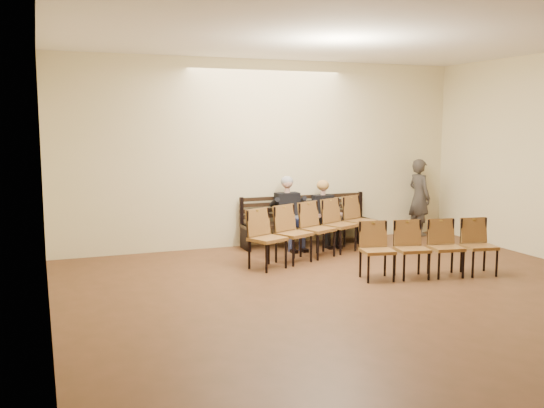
{
  "coord_description": "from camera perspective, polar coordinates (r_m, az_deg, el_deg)",
  "views": [
    {
      "loc": [
        -4.05,
        -5.78,
        2.32
      ],
      "look_at": [
        -0.25,
        4.05,
        0.91
      ],
      "focal_mm": 40.0,
      "sensor_mm": 36.0,
      "label": 1
    }
  ],
  "objects": [
    {
      "name": "water_bottle",
      "position": [
        11.44,
        6.24,
        -1.25
      ],
      "size": [
        0.08,
        0.08,
        0.23
      ],
      "primitive_type": "cylinder",
      "rotation": [
        0.0,
        0.0,
        0.21
      ],
      "color": "silver",
      "rests_on": "bench"
    },
    {
      "name": "passerby",
      "position": [
        12.92,
        13.7,
        1.15
      ],
      "size": [
        0.5,
        0.7,
        1.82
      ],
      "primitive_type": "imported",
      "rotation": [
        0.0,
        0.0,
        1.66
      ],
      "color": "#35302B",
      "rests_on": "ground"
    },
    {
      "name": "room_walls",
      "position": [
        7.72,
        10.65,
        9.1
      ],
      "size": [
        8.02,
        10.01,
        3.51
      ],
      "color": "beige",
      "rests_on": "ground"
    },
    {
      "name": "ground",
      "position": [
        7.43,
        13.41,
        -10.79
      ],
      "size": [
        10.0,
        10.0,
        0.0
      ],
      "primitive_type": "plane",
      "color": "brown",
      "rests_on": "ground"
    },
    {
      "name": "seated_woman",
      "position": [
        11.63,
        5.02,
        -1.15
      ],
      "size": [
        0.48,
        0.66,
        1.11
      ],
      "primitive_type": null,
      "color": "black",
      "rests_on": "ground"
    },
    {
      "name": "bag",
      "position": [
        12.06,
        9.09,
        -2.82
      ],
      "size": [
        0.49,
        0.4,
        0.31
      ],
      "primitive_type": "cube",
      "rotation": [
        0.0,
        0.0,
        0.32
      ],
      "color": "black",
      "rests_on": "ground"
    },
    {
      "name": "seated_man",
      "position": [
        11.31,
        1.62,
        -0.85
      ],
      "size": [
        0.54,
        0.75,
        1.31
      ],
      "primitive_type": null,
      "color": "black",
      "rests_on": "ground"
    },
    {
      "name": "laptop",
      "position": [
        11.21,
        2.05,
        -1.31
      ],
      "size": [
        0.37,
        0.3,
        0.26
      ],
      "primitive_type": "cube",
      "rotation": [
        0.0,
        0.0,
        0.04
      ],
      "color": "silver",
      "rests_on": "bench"
    },
    {
      "name": "bench",
      "position": [
        11.66,
        3.36,
        -2.74
      ],
      "size": [
        2.6,
        0.9,
        0.45
      ],
      "primitive_type": "cube",
      "color": "black",
      "rests_on": "ground"
    },
    {
      "name": "chair_row_back",
      "position": [
        9.48,
        14.58,
        -4.11
      ],
      "size": [
        2.16,
        0.84,
        0.87
      ],
      "primitive_type": "cube",
      "rotation": [
        0.0,
        0.0,
        -0.18
      ],
      "color": "brown",
      "rests_on": "ground"
    },
    {
      "name": "chair_row_front",
      "position": [
        10.57,
        4.32,
        -2.42
      ],
      "size": [
        2.92,
        1.68,
        0.96
      ],
      "primitive_type": "cube",
      "rotation": [
        0.0,
        0.0,
        0.42
      ],
      "color": "brown",
      "rests_on": "ground"
    }
  ]
}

